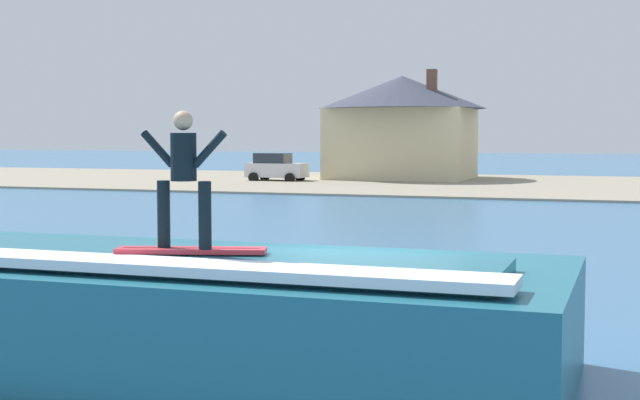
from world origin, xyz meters
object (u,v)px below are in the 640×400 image
(wave_crest, at_px, (192,313))
(car_near_shore, at_px, (276,167))
(surfboard, at_px, (191,250))
(house_with_chimney, at_px, (402,120))
(surfer, at_px, (184,172))

(wave_crest, xyz_separation_m, car_near_shore, (-16.27, 43.40, 0.16))
(surfboard, height_order, car_near_shore, car_near_shore)
(wave_crest, distance_m, surfboard, 1.11)
(house_with_chimney, bearing_deg, surfer, -79.04)
(car_near_shore, distance_m, house_with_chimney, 9.19)
(surfboard, distance_m, house_with_chimney, 50.10)
(wave_crest, xyz_separation_m, surfboard, (0.29, -0.56, 0.91))
(house_with_chimney, bearing_deg, wave_crest, -79.16)
(surfboard, xyz_separation_m, surfer, (-0.07, -0.05, 0.98))
(surfboard, relative_size, surfer, 1.11)
(surfer, height_order, house_with_chimney, house_with_chimney)
(surfer, xyz_separation_m, car_near_shore, (-16.49, 44.01, -1.73))
(surfboard, distance_m, surfer, 0.98)
(car_near_shore, bearing_deg, house_with_chimney, 36.53)
(surfboard, xyz_separation_m, house_with_chimney, (-9.59, 49.12, 2.27))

